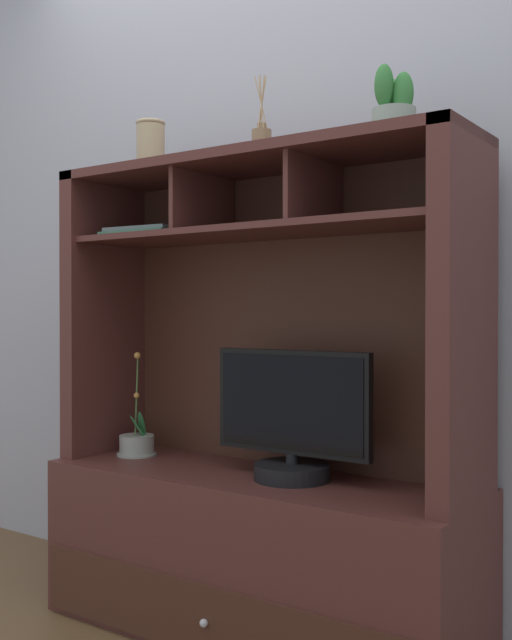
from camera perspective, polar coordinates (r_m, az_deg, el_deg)
The scene contains 9 objects.
floor_plane at distance 2.51m, azimuth 0.00°, elevation -23.11°, with size 6.00×6.00×0.02m, color brown.
back_wall at distance 2.55m, azimuth 3.51°, elevation 9.65°, with size 6.00×0.02×2.80m, color #A9ABB7.
media_console at distance 2.37m, azimuth 0.12°, elevation -13.14°, with size 1.37×0.51×1.48m.
tv_monitor at distance 2.24m, azimuth 2.76°, elevation -7.97°, with size 0.52×0.23×0.39m.
potted_orchid at distance 2.66m, azimuth -9.12°, elevation -9.35°, with size 0.14×0.14×0.36m.
magazine_stack_left at distance 2.55m, azimuth -8.25°, elevation 6.64°, with size 0.28×0.21×0.03m.
diffuser_bottle at distance 2.38m, azimuth 0.43°, elevation 13.42°, with size 0.06×0.06×0.26m.
potted_succulent at distance 2.17m, azimuth 10.46°, elevation 15.36°, with size 0.14×0.14×0.20m.
ceramic_vase at distance 2.64m, azimuth -8.05°, elevation 12.98°, with size 0.10×0.10×0.18m.
Camera 1 is at (1.31, -1.88, 1.00)m, focal length 41.88 mm.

